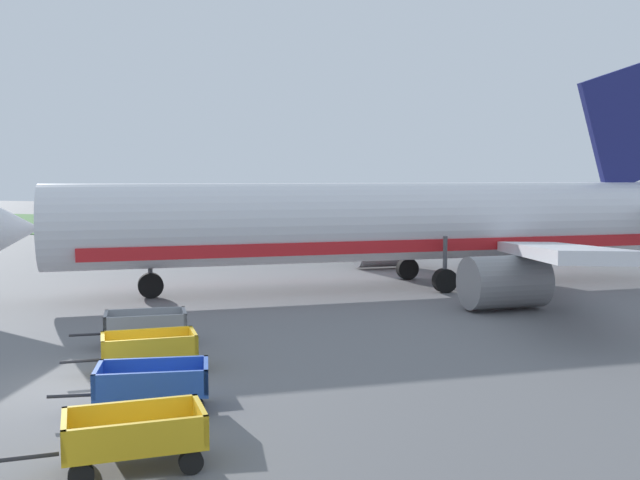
{
  "coord_description": "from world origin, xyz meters",
  "views": [
    {
      "loc": [
        11.39,
        -15.07,
        5.34
      ],
      "look_at": [
        2.68,
        11.98,
        2.8
      ],
      "focal_mm": 40.63,
      "sensor_mm": 36.0,
      "label": 1
    }
  ],
  "objects": [
    {
      "name": "baggage_cart_fourth_in_row",
      "position": [
        -0.7,
        4.55,
        0.6
      ],
      "size": [
        3.41,
        2.5,
        1.07
      ],
      "color": "gray",
      "rests_on": "ground"
    },
    {
      "name": "baggage_cart_second_in_row",
      "position": [
        2.85,
        -0.98,
        0.6
      ],
      "size": [
        3.5,
        2.38,
        1.07
      ],
      "color": "#234CB2",
      "rests_on": "ground"
    },
    {
      "name": "ground_plane",
      "position": [
        0.0,
        0.0,
        0.0
      ],
      "size": [
        220.0,
        220.0,
        0.0
      ],
      "primitive_type": "plane",
      "color": "slate"
    },
    {
      "name": "airplane",
      "position": [
        4.34,
        18.84,
        3.05
      ],
      "size": [
        33.2,
        28.15,
        11.34
      ],
      "color": "silver",
      "rests_on": "ground"
    },
    {
      "name": "baggage_cart_third_in_row",
      "position": [
        1.05,
        1.86,
        0.6
      ],
      "size": [
        3.34,
        2.63,
        1.07
      ],
      "color": "gold",
      "rests_on": "ground"
    },
    {
      "name": "grass_strip",
      "position": [
        0.0,
        52.87,
        0.03
      ],
      "size": [
        220.0,
        28.0,
        0.06
      ],
      "primitive_type": "cube",
      "color": "#3D7033",
      "rests_on": "ground"
    },
    {
      "name": "baggage_cart_nearest",
      "position": [
        4.24,
        -3.94,
        0.6
      ],
      "size": [
        3.3,
        2.7,
        1.07
      ],
      "color": "gold",
      "rests_on": "ground"
    }
  ]
}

